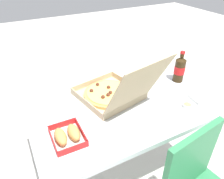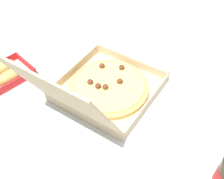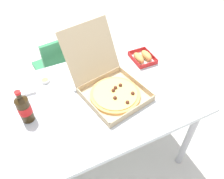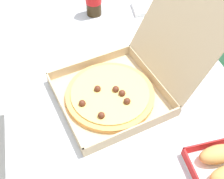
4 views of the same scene
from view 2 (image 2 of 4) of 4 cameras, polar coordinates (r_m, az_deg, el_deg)
The scene contains 4 objects.
dining_table at distance 1.12m, azimuth -0.25°, elevation -6.09°, with size 1.17×0.84×0.71m.
pizza_box_open at distance 1.05m, azimuth -2.05°, elevation 0.22°, with size 0.45×0.57×0.36m.
bread_side_box at distance 1.23m, azimuth -20.68°, elevation 3.12°, with size 0.15×0.19×0.06m.
paper_menu at distance 1.43m, azimuth -4.75°, elevation 11.71°, with size 0.21×0.15×0.00m, color white.
Camera 2 is at (-0.48, 0.48, 1.52)m, focal length 45.03 mm.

